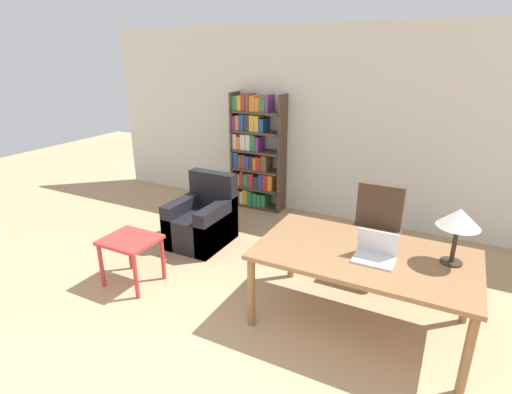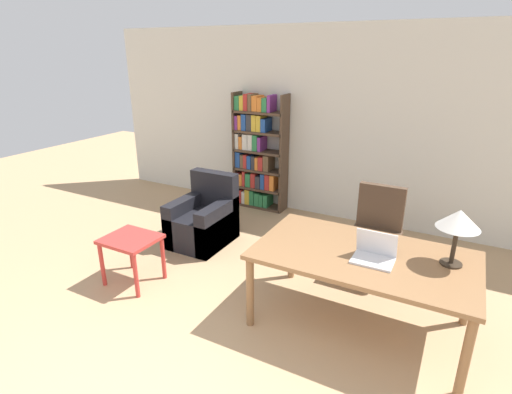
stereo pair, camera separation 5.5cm
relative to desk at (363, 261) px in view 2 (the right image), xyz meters
The scene contains 8 objects.
wall_back 2.62m from the desk, 110.11° to the left, with size 8.00×0.06×2.70m.
desk is the anchor object (origin of this frame).
laptop 0.18m from the desk, 37.10° to the right, with size 0.33×0.24×0.25m.
table_lamp 0.82m from the desk, 12.88° to the left, with size 0.33×0.33×0.47m.
office_chair 1.02m from the desk, 95.49° to the left, with size 0.53×0.53×0.98m.
side_table_blue 2.35m from the desk, 169.67° to the right, with size 0.54×0.48×0.52m.
armchair 2.34m from the desk, 161.67° to the left, with size 0.65×0.78×0.88m.
bookshelf 3.11m from the desk, 135.25° to the left, with size 0.84×0.28×1.77m.
Camera 2 is at (1.48, -0.94, 2.34)m, focal length 28.00 mm.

